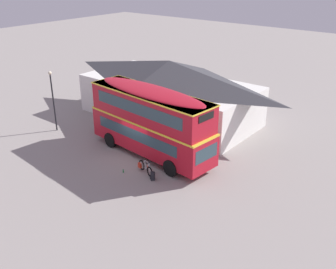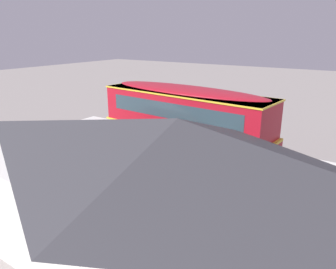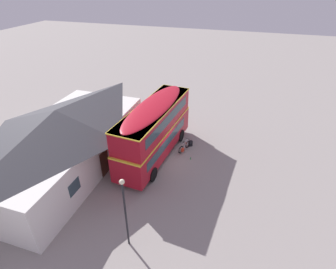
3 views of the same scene
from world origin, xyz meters
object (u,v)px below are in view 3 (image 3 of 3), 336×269
(street_lamp, at_px, (125,207))
(water_bottle_green_metal, at_px, (191,158))
(backpack_on_ground, at_px, (191,143))
(touring_bicycle, at_px, (184,147))
(double_decker_bus, at_px, (155,128))

(street_lamp, bearing_deg, water_bottle_green_metal, -9.92)
(backpack_on_ground, distance_m, street_lamp, 11.37)
(backpack_on_ground, distance_m, water_bottle_green_metal, 2.11)
(touring_bicycle, bearing_deg, double_decker_bus, 121.90)
(backpack_on_ground, height_order, water_bottle_green_metal, backpack_on_ground)
(double_decker_bus, height_order, water_bottle_green_metal, double_decker_bus)
(touring_bicycle, height_order, street_lamp, street_lamp)
(touring_bicycle, xyz_separation_m, water_bottle_green_metal, (-1.11, -0.85, -0.26))
(water_bottle_green_metal, distance_m, street_lamp, 9.53)
(street_lamp, bearing_deg, backpack_on_ground, -5.58)
(street_lamp, bearing_deg, touring_bicycle, -4.10)
(double_decker_bus, height_order, touring_bicycle, double_decker_bus)
(touring_bicycle, distance_m, backpack_on_ground, 1.01)
(touring_bicycle, distance_m, street_lamp, 10.41)
(double_decker_bus, relative_size, touring_bicycle, 5.95)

